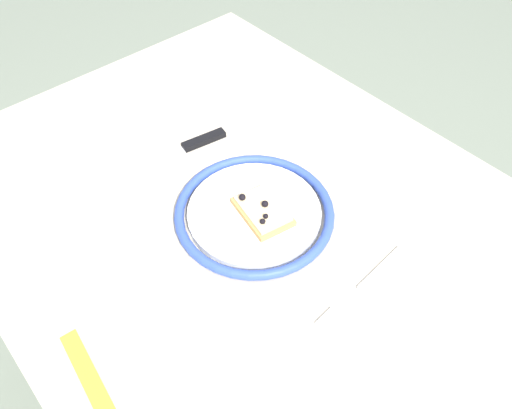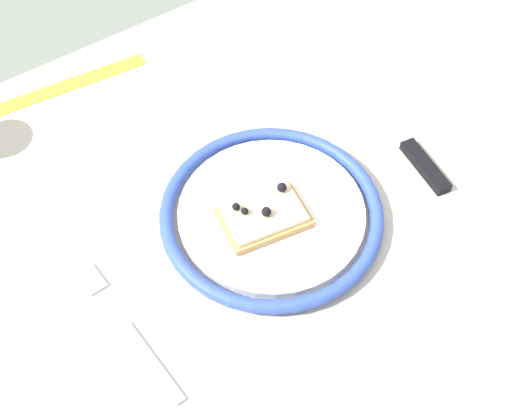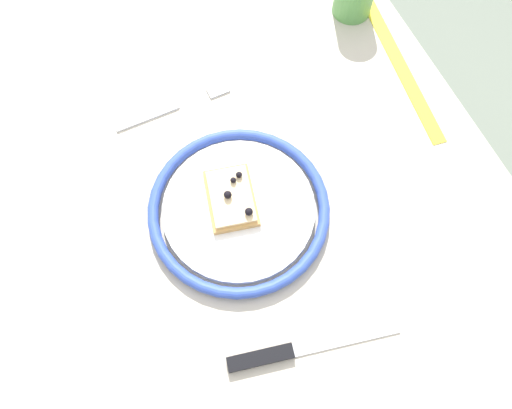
% 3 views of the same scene
% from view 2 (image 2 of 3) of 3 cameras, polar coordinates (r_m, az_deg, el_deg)
% --- Properties ---
extents(dining_table, '(1.18, 0.84, 0.74)m').
position_cam_2_polar(dining_table, '(0.88, 0.40, -4.94)').
color(dining_table, '#BCB29E').
rests_on(dining_table, ground_plane).
extents(plate, '(0.27, 0.27, 0.02)m').
position_cam_2_polar(plate, '(0.80, 1.18, -0.58)').
color(plate, white).
rests_on(plate, dining_table).
extents(pizza_slice_near, '(0.11, 0.09, 0.03)m').
position_cam_2_polar(pizza_slice_near, '(0.78, 0.70, -0.95)').
color(pizza_slice_near, tan).
rests_on(pizza_slice_near, plate).
extents(knife, '(0.06, 0.24, 0.01)m').
position_cam_2_polar(knife, '(0.90, 13.32, 4.67)').
color(knife, silver).
rests_on(knife, dining_table).
extents(fork, '(0.03, 0.20, 0.00)m').
position_cam_2_polar(fork, '(0.75, -11.05, -10.63)').
color(fork, silver).
rests_on(fork, dining_table).
extents(measuring_tape, '(0.33, 0.06, 0.00)m').
position_cam_2_polar(measuring_tape, '(1.00, -18.68, 8.82)').
color(measuring_tape, yellow).
rests_on(measuring_tape, dining_table).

